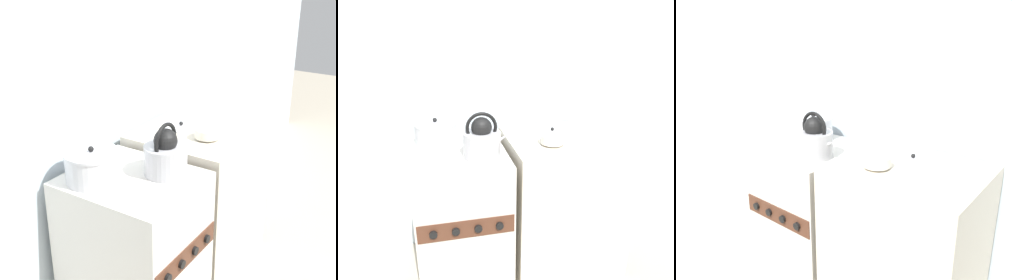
# 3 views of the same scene
# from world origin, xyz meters

# --- Properties ---
(wall_back) EXTENTS (7.00, 0.06, 2.50)m
(wall_back) POSITION_xyz_m (0.00, 0.71, 1.25)
(wall_back) COLOR silver
(wall_back) RESTS_ON ground_plane
(stove) EXTENTS (0.56, 0.66, 0.89)m
(stove) POSITION_xyz_m (0.00, 0.32, 0.45)
(stove) COLOR beige
(stove) RESTS_ON ground_plane
(counter) EXTENTS (0.74, 0.64, 0.93)m
(counter) POSITION_xyz_m (0.69, 0.32, 0.46)
(counter) COLOR beige
(counter) RESTS_ON ground_plane
(kettle) EXTENTS (0.27, 0.22, 0.27)m
(kettle) POSITION_xyz_m (0.13, 0.20, 0.99)
(kettle) COLOR #B2B2B7
(kettle) RESTS_ON stove
(cooking_pot) EXTENTS (0.27, 0.27, 0.18)m
(cooking_pot) POSITION_xyz_m (-0.13, 0.46, 0.97)
(cooking_pot) COLOR silver
(cooking_pot) RESTS_ON stove
(enamel_bowl) EXTENTS (0.14, 0.14, 0.06)m
(enamel_bowl) POSITION_xyz_m (0.56, 0.21, 0.96)
(enamel_bowl) COLOR beige
(enamel_bowl) RESTS_ON counter
(loose_pot_lid) EXTENTS (0.22, 0.22, 0.03)m
(loose_pot_lid) POSITION_xyz_m (0.64, 0.43, 0.93)
(loose_pot_lid) COLOR silver
(loose_pot_lid) RESTS_ON counter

